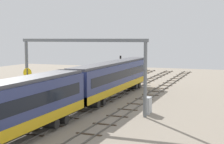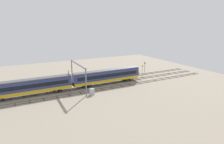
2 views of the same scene
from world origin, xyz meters
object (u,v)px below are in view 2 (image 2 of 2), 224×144
(signal_light_trackside_departure, at_px, (145,66))
(relay_cabinet, at_px, (92,92))
(speed_sign_near_foreground, at_px, (142,69))
(speed_sign_mid_trackside, at_px, (69,75))
(signal_light_trackside_approach, at_px, (106,74))
(train, at_px, (74,81))
(overhead_gantry, at_px, (78,70))

(signal_light_trackside_departure, xyz_separation_m, relay_cabinet, (-29.17, -13.38, -2.16))
(speed_sign_near_foreground, relative_size, speed_sign_mid_trackside, 0.96)
(signal_light_trackside_approach, height_order, signal_light_trackside_departure, signal_light_trackside_departure)
(speed_sign_near_foreground, relative_size, signal_light_trackside_departure, 0.99)
(speed_sign_near_foreground, bearing_deg, signal_light_trackside_approach, -179.61)
(speed_sign_near_foreground, xyz_separation_m, signal_light_trackside_approach, (-15.82, -0.11, -0.42))
(speed_sign_mid_trackside, bearing_deg, train, -90.58)
(signal_light_trackside_approach, relative_size, signal_light_trackside_departure, 0.85)
(signal_light_trackside_approach, xyz_separation_m, signal_light_trackside_departure, (19.80, 3.78, 0.42))
(speed_sign_near_foreground, bearing_deg, signal_light_trackside_departure, 42.72)
(speed_sign_near_foreground, distance_m, relay_cabinet, 27.08)
(train, distance_m, relay_cabinet, 8.00)
(speed_sign_mid_trackside, relative_size, signal_light_trackside_approach, 1.22)
(signal_light_trackside_approach, bearing_deg, speed_sign_mid_trackside, 164.35)
(speed_sign_mid_trackside, distance_m, signal_light_trackside_approach, 13.14)
(overhead_gantry, relative_size, signal_light_trackside_departure, 3.22)
(signal_light_trackside_departure, bearing_deg, train, -168.99)
(train, distance_m, speed_sign_near_foreground, 28.64)
(relay_cabinet, bearing_deg, speed_sign_mid_trackside, 103.95)
(speed_sign_mid_trackside, xyz_separation_m, signal_light_trackside_departure, (32.43, 0.24, -0.24))
(overhead_gantry, xyz_separation_m, signal_light_trackside_departure, (30.93, 6.34, -2.92))
(relay_cabinet, bearing_deg, signal_light_trackside_departure, 24.64)
(speed_sign_mid_trackside, xyz_separation_m, relay_cabinet, (3.26, -13.14, -2.40))
(train, relative_size, relay_cabinet, 28.21)
(signal_light_trackside_departure, bearing_deg, speed_sign_mid_trackside, -179.58)
(train, height_order, speed_sign_near_foreground, train)
(overhead_gantry, relative_size, speed_sign_mid_trackside, 3.11)
(relay_cabinet, bearing_deg, overhead_gantry, 104.08)
(speed_sign_mid_trackside, relative_size, signal_light_trackside_departure, 1.04)
(overhead_gantry, distance_m, signal_light_trackside_approach, 11.91)
(speed_sign_mid_trackside, height_order, signal_light_trackside_departure, speed_sign_mid_trackside)
(train, relative_size, speed_sign_mid_trackside, 10.41)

